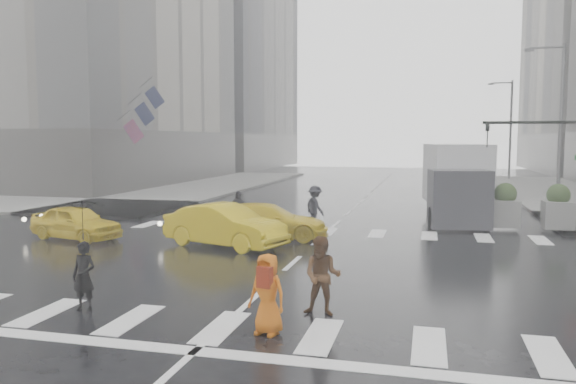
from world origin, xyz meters
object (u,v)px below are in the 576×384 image
(traffic_signal_pole, at_px, (562,152))
(taxi_front, at_px, (76,222))
(pedestrian_brown, at_px, (322,276))
(pedestrian_orange, at_px, (267,293))
(taxi_mid, at_px, (225,226))
(box_truck, at_px, (457,180))

(traffic_signal_pole, distance_m, taxi_front, 18.99)
(traffic_signal_pole, height_order, pedestrian_brown, traffic_signal_pole)
(traffic_signal_pole, xyz_separation_m, pedestrian_orange, (-8.02, -14.13, -2.42))
(taxi_mid, relative_size, box_truck, 0.68)
(taxi_front, height_order, taxi_mid, taxi_mid)
(traffic_signal_pole, distance_m, pedestrian_brown, 14.82)
(pedestrian_brown, bearing_deg, pedestrian_orange, -119.38)
(pedestrian_orange, bearing_deg, traffic_signal_pole, 74.99)
(taxi_mid, bearing_deg, taxi_front, 108.49)
(taxi_mid, xyz_separation_m, box_truck, (8.08, 8.35, 1.13))
(taxi_front, xyz_separation_m, taxi_mid, (5.92, -0.00, 0.10))
(pedestrian_brown, xyz_separation_m, pedestrian_orange, (-0.80, -1.40, -0.05))
(traffic_signal_pole, xyz_separation_m, taxi_mid, (-11.91, -6.01, -2.48))
(pedestrian_brown, distance_m, taxi_mid, 8.21)
(pedestrian_brown, xyz_separation_m, box_truck, (3.38, 15.07, 1.02))
(taxi_front, bearing_deg, pedestrian_orange, -115.04)
(pedestrian_orange, relative_size, box_truck, 0.24)
(taxi_mid, bearing_deg, traffic_signal_pole, -44.71)
(taxi_front, bearing_deg, taxi_mid, -75.44)
(pedestrian_brown, relative_size, box_truck, 0.26)
(pedestrian_orange, xyz_separation_m, taxi_mid, (-3.90, 8.13, -0.05))
(pedestrian_brown, xyz_separation_m, taxi_front, (-10.62, 6.73, -0.21))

